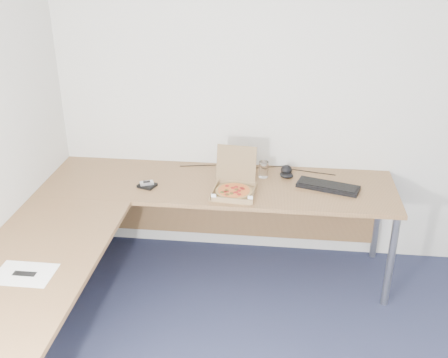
# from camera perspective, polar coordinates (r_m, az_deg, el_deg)

# --- Properties ---
(room_shell) EXTENTS (3.50, 3.50, 2.50)m
(room_shell) POSITION_cam_1_polar(r_m,az_deg,el_deg) (2.30, 7.60, -4.45)
(room_shell) COLOR silver
(room_shell) RESTS_ON ground
(desk) EXTENTS (2.50, 2.20, 0.73)m
(desk) POSITION_cam_1_polar(r_m,az_deg,el_deg) (3.49, -6.69, -3.61)
(desk) COLOR brown
(desk) RESTS_ON ground
(pizza_box) EXTENTS (0.28, 0.33, 0.29)m
(pizza_box) POSITION_cam_1_polar(r_m,az_deg,el_deg) (3.64, 1.09, -1.04)
(pizza_box) COLOR olive
(pizza_box) RESTS_ON desk
(drinking_glass) EXTENTS (0.07, 0.07, 0.12)m
(drinking_glass) POSITION_cam_1_polar(r_m,az_deg,el_deg) (3.88, 4.29, 1.04)
(drinking_glass) COLOR white
(drinking_glass) RESTS_ON desk
(keyboard) EXTENTS (0.45, 0.27, 0.03)m
(keyboard) POSITION_cam_1_polar(r_m,az_deg,el_deg) (3.79, 11.10, -0.79)
(keyboard) COLOR black
(keyboard) RESTS_ON desk
(mouse) EXTENTS (0.11, 0.08, 0.03)m
(mouse) POSITION_cam_1_polar(r_m,az_deg,el_deg) (3.90, 6.78, 0.35)
(mouse) COLOR black
(mouse) RESTS_ON desk
(wallet) EXTENTS (0.14, 0.13, 0.02)m
(wallet) POSITION_cam_1_polar(r_m,az_deg,el_deg) (3.78, -8.25, -0.69)
(wallet) COLOR black
(wallet) RESTS_ON desk
(phone) EXTENTS (0.10, 0.08, 0.02)m
(phone) POSITION_cam_1_polar(r_m,az_deg,el_deg) (3.77, -8.30, -0.43)
(phone) COLOR #B2B5BA
(phone) RESTS_ON wallet
(paper_sheet) EXTENTS (0.31, 0.22, 0.00)m
(paper_sheet) POSITION_cam_1_polar(r_m,az_deg,el_deg) (3.03, -20.64, -9.51)
(paper_sheet) COLOR white
(paper_sheet) RESTS_ON desk
(dome_speaker) EXTENTS (0.09, 0.09, 0.08)m
(dome_speaker) POSITION_cam_1_polar(r_m,az_deg,el_deg) (3.94, 6.72, 1.01)
(dome_speaker) COLOR black
(dome_speaker) RESTS_ON desk
(cable_bundle) EXTENTS (0.57, 0.12, 0.01)m
(cable_bundle) POSITION_cam_1_polar(r_m,az_deg,el_deg) (4.03, 3.20, 1.18)
(cable_bundle) COLOR black
(cable_bundle) RESTS_ON desk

